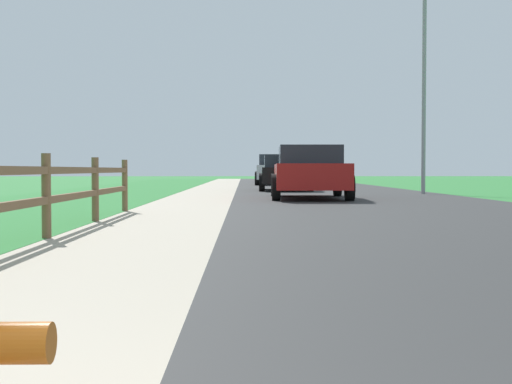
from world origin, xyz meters
The scene contains 10 objects.
ground_plane centered at (0.00, 25.00, 0.00)m, with size 120.00×120.00×0.00m, color #2D7735.
road_asphalt centered at (3.50, 27.00, 0.00)m, with size 7.00×66.00×0.01m, color #2F2F2F.
curb_concrete centered at (-3.00, 27.00, 0.00)m, with size 6.00×66.00×0.01m, color #B0A38E.
grass_verge centered at (-4.50, 27.00, 0.01)m, with size 5.00×66.00×0.00m, color #2D7735.
rail_fence centered at (-2.02, 6.47, 0.59)m, with size 0.11×13.37×1.01m.
parked_suv_red centered at (2.17, 19.09, 0.76)m, with size 2.26×5.01×1.48m.
parked_car_black centered at (1.91, 26.57, 0.71)m, with size 2.10×4.43×1.39m.
parked_car_silver centered at (1.95, 36.39, 0.81)m, with size 2.21×4.49×1.62m.
parked_car_blue centered at (2.21, 45.23, 0.78)m, with size 2.26×4.73×1.56m.
street_lamp centered at (6.45, 22.64, 4.27)m, with size 1.17×0.20×7.31m.
Camera 1 is at (0.32, -0.32, 0.82)m, focal length 48.10 mm.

